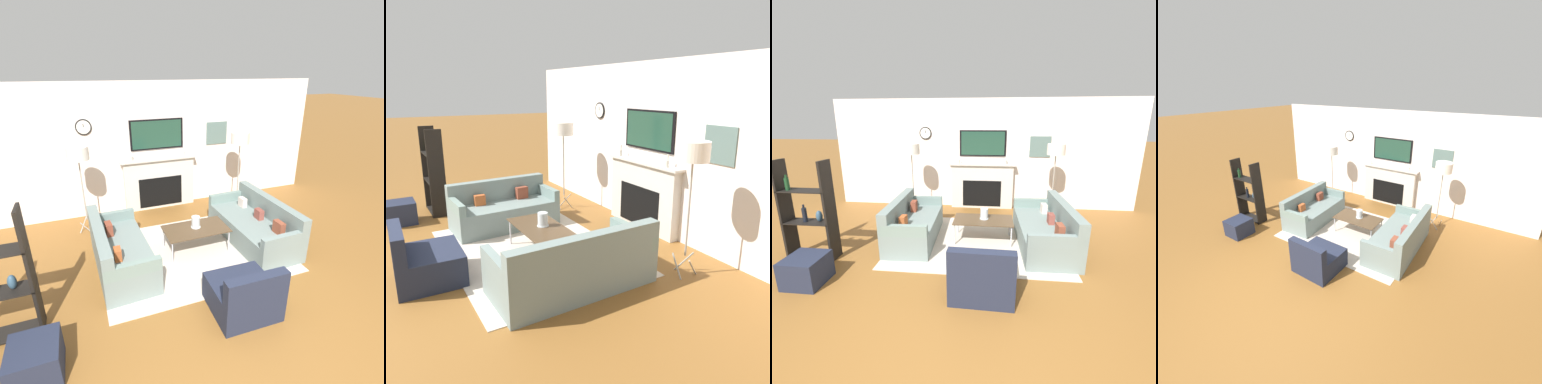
% 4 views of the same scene
% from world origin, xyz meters
% --- Properties ---
extents(ground_plane, '(60.00, 60.00, 0.00)m').
position_xyz_m(ground_plane, '(0.00, 0.00, 0.00)').
color(ground_plane, brown).
extents(fireplace_wall, '(7.57, 0.28, 2.70)m').
position_xyz_m(fireplace_wall, '(0.00, 4.44, 1.23)').
color(fireplace_wall, silver).
rests_on(fireplace_wall, ground_plane).
extents(area_rug, '(3.02, 2.26, 0.01)m').
position_xyz_m(area_rug, '(0.00, 2.34, 0.01)').
color(area_rug, beige).
rests_on(area_rug, ground_plane).
extents(couch_left, '(0.85, 1.74, 0.78)m').
position_xyz_m(couch_left, '(-1.20, 2.34, 0.28)').
color(couch_left, slate).
rests_on(couch_left, ground_plane).
extents(couch_right, '(0.88, 1.91, 0.78)m').
position_xyz_m(couch_right, '(1.21, 2.34, 0.27)').
color(couch_right, slate).
rests_on(couch_right, ground_plane).
extents(armchair, '(0.81, 0.79, 0.73)m').
position_xyz_m(armchair, '(0.14, 0.87, 0.24)').
color(armchair, '#1F2437').
rests_on(armchair, ground_plane).
extents(coffee_table, '(1.08, 0.60, 0.41)m').
position_xyz_m(coffee_table, '(0.10, 2.41, 0.38)').
color(coffee_table, '#4C3823').
rests_on(coffee_table, ground_plane).
extents(hurricane_candle, '(0.17, 0.17, 0.20)m').
position_xyz_m(hurricane_candle, '(0.11, 2.45, 0.49)').
color(hurricane_candle, silver).
rests_on(hurricane_candle, coffee_table).
extents(floor_lamp_left, '(0.38, 0.38, 1.68)m').
position_xyz_m(floor_lamp_left, '(-1.60, 3.71, 1.52)').
color(floor_lamp_left, '#9E998E').
rests_on(floor_lamp_left, ground_plane).
extents(floor_lamp_right, '(0.38, 0.38, 1.70)m').
position_xyz_m(floor_lamp_right, '(1.60, 3.71, 1.54)').
color(floor_lamp_right, '#9E998E').
rests_on(floor_lamp_right, ground_plane).
extents(shelf_unit, '(0.78, 0.28, 1.60)m').
position_xyz_m(shelf_unit, '(-2.62, 1.49, 0.76)').
color(shelf_unit, black).
rests_on(shelf_unit, ground_plane).
extents(ottoman, '(0.49, 0.49, 0.39)m').
position_xyz_m(ottoman, '(-2.25, 0.83, 0.20)').
color(ottoman, '#1F2437').
rests_on(ottoman, ground_plane).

